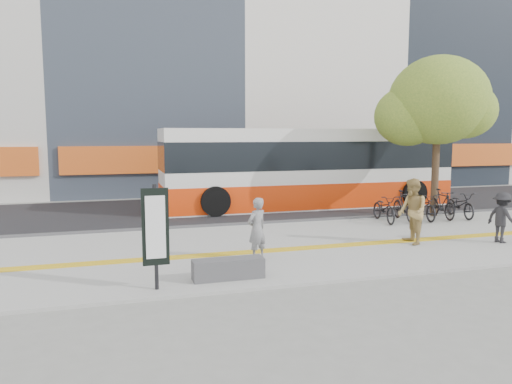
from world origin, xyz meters
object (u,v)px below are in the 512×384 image
object	(u,v)px
bench	(228,269)
bus	(309,170)
street_tree	(436,103)
pedestrian_tan	(412,211)
signboard	(155,228)
pedestrian_dark	(502,217)
seated_woman	(257,229)

from	to	relation	value
bench	bus	xyz separation A→B (m)	(6.01, 9.70, 1.39)
bench	bus	size ratio (longest dim) A/B	0.12
street_tree	pedestrian_tan	bearing A→B (deg)	-132.16
signboard	pedestrian_dark	bearing A→B (deg)	8.37
bench	signboard	xyz separation A→B (m)	(-1.60, -0.31, 1.06)
bus	pedestrian_dark	world-z (taller)	bus
street_tree	bus	size ratio (longest dim) A/B	0.48
seated_woman	pedestrian_tan	distance (m)	4.90
signboard	pedestrian_dark	size ratio (longest dim) A/B	1.46
bus	seated_woman	xyz separation A→B (m)	(-4.93, -8.32, -0.80)
street_tree	pedestrian_dark	bearing A→B (deg)	-103.30
seated_woman	pedestrian_tan	world-z (taller)	pedestrian_tan
bench	signboard	world-z (taller)	signboard
bench	street_tree	world-z (taller)	street_tree
signboard	street_tree	bearing A→B (deg)	29.07
bench	pedestrian_tan	bearing A→B (deg)	16.82
signboard	pedestrian_tan	world-z (taller)	signboard
street_tree	pedestrian_dark	xyz separation A→B (m)	(-1.14, -4.82, -3.68)
bench	pedestrian_dark	world-z (taller)	pedestrian_dark
bus	pedestrian_tan	world-z (taller)	bus
seated_woman	pedestrian_dark	size ratio (longest dim) A/B	1.07
bus	pedestrian_dark	distance (m)	8.94
pedestrian_tan	signboard	bearing A→B (deg)	-63.69
bench	pedestrian_dark	bearing A→B (deg)	7.91
pedestrian_dark	seated_woman	bearing A→B (deg)	81.14
bench	pedestrian_tan	xyz separation A→B (m)	(5.96, 1.80, 0.74)
bench	pedestrian_tan	size ratio (longest dim) A/B	0.83
bus	signboard	bearing A→B (deg)	-127.26
bench	pedestrian_tan	distance (m)	6.27
bus	pedestrian_tan	distance (m)	7.92
signboard	bus	bearing A→B (deg)	52.74
bench	pedestrian_tan	world-z (taller)	pedestrian_tan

